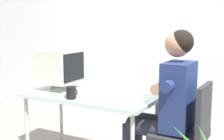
{
  "coord_description": "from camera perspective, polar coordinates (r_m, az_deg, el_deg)",
  "views": [
    {
      "loc": [
        1.61,
        -2.46,
        1.4
      ],
      "look_at": [
        0.24,
        0.0,
        0.97
      ],
      "focal_mm": 50.48,
      "sensor_mm": 36.0,
      "label": 1
    }
  ],
  "objects": [
    {
      "name": "wall_back",
      "position": [
        4.08,
        10.57,
        10.03
      ],
      "size": [
        8.0,
        0.1,
        3.0
      ],
      "primitive_type": "cube",
      "color": "silver",
      "rests_on": "ground_plane"
    },
    {
      "name": "desk",
      "position": [
        3.04,
        -3.92,
        -5.38
      ],
      "size": [
        1.27,
        0.66,
        0.72
      ],
      "color": "#B7B7BC",
      "rests_on": "ground_plane"
    },
    {
      "name": "crt_monitor",
      "position": [
        3.24,
        -9.41,
        0.7
      ],
      "size": [
        0.36,
        0.39,
        0.41
      ],
      "color": "silver",
      "rests_on": "desk"
    },
    {
      "name": "keyboard",
      "position": [
        3.07,
        -5.58,
        -3.88
      ],
      "size": [
        0.2,
        0.43,
        0.03
      ],
      "color": "silver",
      "rests_on": "desk"
    },
    {
      "name": "office_chair",
      "position": [
        2.74,
        13.51,
        -10.4
      ],
      "size": [
        0.43,
        0.43,
        0.9
      ],
      "color": "#4C4C51",
      "rests_on": "ground_plane"
    },
    {
      "name": "person_seated",
      "position": [
        2.73,
        9.79,
        -5.47
      ],
      "size": [
        0.71,
        0.55,
        1.34
      ],
      "color": "navy",
      "rests_on": "ground_plane"
    },
    {
      "name": "desk_mug",
      "position": [
        2.85,
        -7.38,
        -4.11
      ],
      "size": [
        0.09,
        0.1,
        0.11
      ],
      "color": "black",
      "rests_on": "desk"
    }
  ]
}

